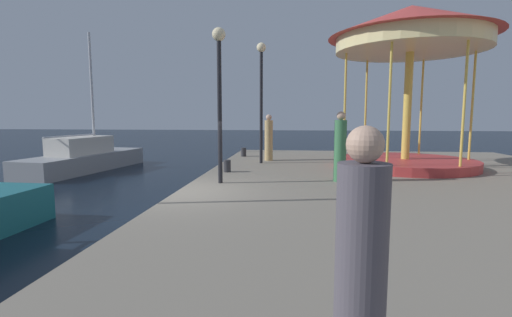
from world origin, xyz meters
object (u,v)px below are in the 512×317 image
object	(u,v)px
sailboat_grey	(84,158)
person_mid_promenade	(269,139)
person_far_corner	(340,149)
bollard_south	(244,152)
person_near_carousel	(361,270)
carousel	(410,47)
lamp_post_mid_promenade	(219,78)
lamp_post_far_end	(261,82)
bollard_north	(227,166)

from	to	relation	value
sailboat_grey	person_mid_promenade	size ratio (longest dim) A/B	3.80
person_far_corner	person_mid_promenade	distance (m)	5.24
sailboat_grey	person_mid_promenade	world-z (taller)	sailboat_grey
bollard_south	person_mid_promenade	xyz separation A→B (m)	(1.25, -1.40, 0.70)
bollard_south	person_near_carousel	size ratio (longest dim) A/B	0.22
sailboat_grey	person_near_carousel	size ratio (longest dim) A/B	4.07
carousel	sailboat_grey	bearing A→B (deg)	168.14
person_far_corner	bollard_south	bearing A→B (deg)	120.62
bollard_south	carousel	bearing A→B (deg)	-24.79
lamp_post_mid_promenade	person_mid_promenade	distance (m)	5.73
carousel	lamp_post_far_end	world-z (taller)	carousel
carousel	person_far_corner	world-z (taller)	carousel
bollard_north	person_near_carousel	world-z (taller)	person_near_carousel
person_near_carousel	lamp_post_far_end	bearing A→B (deg)	98.44
person_mid_promenade	person_near_carousel	distance (m)	12.80
lamp_post_mid_promenade	person_mid_promenade	size ratio (longest dim) A/B	2.18
carousel	person_near_carousel	bearing A→B (deg)	-107.49
sailboat_grey	lamp_post_far_end	distance (m)	9.70
bollard_north	person_far_corner	size ratio (longest dim) A/B	0.20
carousel	lamp_post_mid_promenade	world-z (taller)	carousel
lamp_post_far_end	person_near_carousel	bearing A→B (deg)	-81.56
sailboat_grey	carousel	world-z (taller)	sailboat_grey
carousel	bollard_north	bearing A→B (deg)	-163.78
lamp_post_mid_promenade	lamp_post_far_end	size ratio (longest dim) A/B	0.90
carousel	lamp_post_far_end	xyz separation A→B (m)	(-5.28, 0.61, -1.13)
bollard_south	person_far_corner	world-z (taller)	person_far_corner
lamp_post_far_end	person_near_carousel	size ratio (longest dim) A/B	2.59
carousel	bollard_south	world-z (taller)	carousel
sailboat_grey	person_mid_promenade	xyz separation A→B (m)	(9.05, -1.45, 1.07)
bollard_north	bollard_south	size ratio (longest dim) A/B	1.00
sailboat_grey	lamp_post_mid_promenade	xyz separation A→B (m)	(8.09, -6.75, 3.03)
bollard_south	person_far_corner	xyz separation A→B (m)	(3.60, -6.09, 0.73)
lamp_post_mid_promenade	bollard_south	xyz separation A→B (m)	(-0.30, 6.70, -2.66)
carousel	person_mid_promenade	size ratio (longest dim) A/B	2.97
lamp_post_mid_promenade	lamp_post_far_end	xyz separation A→B (m)	(0.72, 4.40, 0.26)
bollard_south	person_near_carousel	distance (m)	14.39
bollard_north	bollard_south	distance (m)	4.71
lamp_post_far_end	carousel	bearing A→B (deg)	-6.62
lamp_post_mid_promenade	person_near_carousel	xyz separation A→B (m)	(2.47, -7.40, -2.03)
sailboat_grey	carousel	size ratio (longest dim) A/B	1.28
lamp_post_mid_promenade	person_mid_promenade	bearing A→B (deg)	79.80
bollard_north	carousel	bearing A→B (deg)	16.22
lamp_post_far_end	bollard_north	bearing A→B (deg)	-110.59
person_far_corner	person_near_carousel	size ratio (longest dim) A/B	1.11
bollard_north	person_far_corner	bearing A→B (deg)	-21.53
bollard_north	person_near_carousel	distance (m)	9.78
sailboat_grey	person_near_carousel	bearing A→B (deg)	-53.26
sailboat_grey	person_mid_promenade	distance (m)	9.22
lamp_post_mid_promenade	person_far_corner	world-z (taller)	lamp_post_mid_promenade
carousel	lamp_post_mid_promenade	distance (m)	7.23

